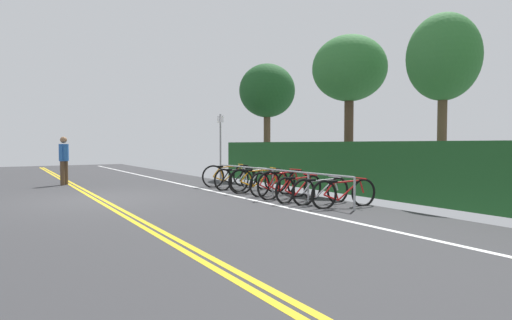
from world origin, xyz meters
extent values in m
cube|color=#353538|center=(0.00, 0.00, -0.03)|extent=(37.86, 10.48, 0.05)
cube|color=gold|center=(0.00, -0.08, 0.00)|extent=(34.07, 0.10, 0.00)
cube|color=gold|center=(0.00, 0.08, 0.00)|extent=(34.07, 0.10, 0.00)
cube|color=white|center=(0.00, 3.32, 0.00)|extent=(34.07, 0.12, 0.00)
cylinder|color=#9EA0A5|center=(-1.41, 4.32, 0.36)|extent=(0.05, 0.05, 0.72)
cylinder|color=#9EA0A5|center=(0.14, 4.32, 0.36)|extent=(0.05, 0.05, 0.72)
cylinder|color=#9EA0A5|center=(1.70, 4.32, 0.36)|extent=(0.05, 0.05, 0.72)
cylinder|color=#9EA0A5|center=(3.25, 4.32, 0.36)|extent=(0.05, 0.05, 0.72)
cylinder|color=#9EA0A5|center=(4.80, 4.32, 0.36)|extent=(0.05, 0.05, 0.72)
cylinder|color=#9EA0A5|center=(1.70, 4.32, 0.72)|extent=(6.21, 0.04, 0.04)
torus|color=black|center=(-0.88, 4.88, 0.36)|extent=(0.20, 0.77, 0.77)
torus|color=black|center=(-1.07, 3.83, 0.36)|extent=(0.20, 0.77, 0.77)
cylinder|color=orange|center=(-0.95, 4.49, 0.45)|extent=(0.15, 0.61, 0.53)
cylinder|color=orange|center=(-0.96, 4.42, 0.68)|extent=(0.17, 0.73, 0.07)
cylinder|color=orange|center=(-1.02, 4.13, 0.43)|extent=(0.07, 0.18, 0.47)
cylinder|color=orange|center=(-1.04, 4.01, 0.28)|extent=(0.11, 0.39, 0.19)
cylinder|color=orange|center=(-1.05, 3.95, 0.51)|extent=(0.08, 0.27, 0.32)
cylinder|color=orange|center=(-0.88, 4.83, 0.53)|extent=(0.06, 0.15, 0.35)
cube|color=black|center=(-1.03, 4.06, 0.69)|extent=(0.12, 0.21, 0.05)
cylinder|color=orange|center=(-0.89, 4.78, 0.74)|extent=(0.46, 0.11, 0.03)
torus|color=black|center=(-0.33, 4.74, 0.32)|extent=(0.18, 0.70, 0.71)
torus|color=black|center=(-0.14, 3.71, 0.32)|extent=(0.18, 0.70, 0.71)
cylinder|color=black|center=(-0.26, 4.36, 0.41)|extent=(0.14, 0.59, 0.48)
cylinder|color=black|center=(-0.24, 4.29, 0.62)|extent=(0.16, 0.71, 0.07)
cylinder|color=black|center=(-0.19, 4.01, 0.39)|extent=(0.07, 0.17, 0.43)
cylinder|color=black|center=(-0.17, 3.89, 0.25)|extent=(0.10, 0.38, 0.18)
cylinder|color=black|center=(-0.16, 3.83, 0.46)|extent=(0.08, 0.26, 0.30)
cylinder|color=black|center=(-0.32, 4.69, 0.48)|extent=(0.06, 0.14, 0.32)
cube|color=black|center=(-0.18, 3.94, 0.63)|extent=(0.11, 0.21, 0.05)
cylinder|color=black|center=(-0.31, 4.64, 0.68)|extent=(0.46, 0.11, 0.03)
torus|color=black|center=(0.32, 4.94, 0.32)|extent=(0.12, 0.70, 0.70)
torus|color=black|center=(0.41, 3.97, 0.32)|extent=(0.12, 0.70, 0.70)
cylinder|color=silver|center=(0.35, 4.58, 0.40)|extent=(0.09, 0.56, 0.48)
cylinder|color=silver|center=(0.36, 4.52, 0.61)|extent=(0.10, 0.67, 0.07)
cylinder|color=silver|center=(0.39, 4.25, 0.39)|extent=(0.05, 0.16, 0.43)
cylinder|color=silver|center=(0.40, 4.14, 0.25)|extent=(0.07, 0.36, 0.18)
cylinder|color=silver|center=(0.40, 4.08, 0.46)|extent=(0.06, 0.25, 0.30)
cylinder|color=silver|center=(0.32, 4.89, 0.48)|extent=(0.05, 0.13, 0.32)
cube|color=black|center=(0.39, 4.18, 0.63)|extent=(0.10, 0.21, 0.05)
cylinder|color=silver|center=(0.33, 4.85, 0.68)|extent=(0.46, 0.07, 0.03)
torus|color=black|center=(1.18, 4.80, 0.35)|extent=(0.25, 0.74, 0.75)
torus|color=black|center=(0.90, 3.74, 0.35)|extent=(0.25, 0.74, 0.75)
cylinder|color=orange|center=(1.07, 4.40, 0.44)|extent=(0.20, 0.61, 0.52)
cylinder|color=orange|center=(1.06, 4.34, 0.66)|extent=(0.23, 0.73, 0.07)
cylinder|color=orange|center=(0.98, 4.04, 0.42)|extent=(0.08, 0.18, 0.46)
cylinder|color=orange|center=(0.95, 3.93, 0.27)|extent=(0.14, 0.39, 0.19)
cylinder|color=orange|center=(0.93, 3.86, 0.50)|extent=(0.10, 0.27, 0.32)
cylinder|color=orange|center=(1.17, 4.75, 0.51)|extent=(0.07, 0.15, 0.34)
cube|color=black|center=(0.96, 3.98, 0.67)|extent=(0.13, 0.21, 0.05)
cylinder|color=orange|center=(1.15, 4.70, 0.73)|extent=(0.45, 0.15, 0.03)
torus|color=black|center=(1.69, 4.79, 0.32)|extent=(0.11, 0.70, 0.70)
torus|color=black|center=(1.76, 3.84, 0.32)|extent=(0.11, 0.70, 0.70)
cylinder|color=red|center=(1.71, 4.44, 0.40)|extent=(0.08, 0.55, 0.48)
cylinder|color=red|center=(1.72, 4.37, 0.61)|extent=(0.08, 0.65, 0.07)
cylinder|color=red|center=(1.74, 4.11, 0.39)|extent=(0.05, 0.16, 0.43)
cylinder|color=red|center=(1.74, 4.01, 0.25)|extent=(0.06, 0.35, 0.18)
cylinder|color=red|center=(1.75, 3.95, 0.46)|extent=(0.05, 0.24, 0.29)
cylinder|color=red|center=(1.69, 4.74, 0.47)|extent=(0.05, 0.13, 0.32)
cube|color=black|center=(1.74, 4.05, 0.62)|extent=(0.09, 0.21, 0.05)
cylinder|color=red|center=(1.69, 4.70, 0.68)|extent=(0.46, 0.06, 0.03)
torus|color=black|center=(2.35, 4.70, 0.36)|extent=(0.11, 0.78, 0.77)
torus|color=black|center=(2.42, 3.70, 0.36)|extent=(0.11, 0.78, 0.77)
cylinder|color=red|center=(2.38, 4.33, 0.45)|extent=(0.08, 0.58, 0.53)
cylinder|color=red|center=(2.38, 4.26, 0.68)|extent=(0.08, 0.68, 0.07)
cylinder|color=red|center=(2.40, 3.99, 0.43)|extent=(0.05, 0.17, 0.48)
cylinder|color=red|center=(2.41, 3.88, 0.28)|extent=(0.06, 0.37, 0.19)
cylinder|color=red|center=(2.41, 3.81, 0.51)|extent=(0.05, 0.25, 0.33)
cylinder|color=red|center=(2.36, 4.65, 0.53)|extent=(0.05, 0.14, 0.35)
cube|color=black|center=(2.41, 3.92, 0.69)|extent=(0.09, 0.21, 0.05)
cylinder|color=red|center=(2.36, 4.60, 0.75)|extent=(0.46, 0.06, 0.03)
torus|color=black|center=(2.97, 4.69, 0.31)|extent=(0.16, 0.67, 0.67)
torus|color=black|center=(3.13, 3.69, 0.31)|extent=(0.16, 0.67, 0.67)
cylinder|color=red|center=(3.03, 4.32, 0.39)|extent=(0.13, 0.58, 0.46)
cylinder|color=red|center=(3.04, 4.25, 0.59)|extent=(0.15, 0.69, 0.07)
cylinder|color=red|center=(3.08, 3.98, 0.37)|extent=(0.06, 0.17, 0.41)
cylinder|color=red|center=(3.10, 3.87, 0.24)|extent=(0.09, 0.37, 0.17)
cylinder|color=red|center=(3.11, 3.80, 0.44)|extent=(0.08, 0.25, 0.29)
cylinder|color=red|center=(2.98, 4.64, 0.46)|extent=(0.06, 0.14, 0.31)
cube|color=black|center=(3.09, 3.91, 0.60)|extent=(0.11, 0.21, 0.05)
cylinder|color=red|center=(2.98, 4.59, 0.65)|extent=(0.46, 0.10, 0.03)
torus|color=black|center=(3.72, 4.86, 0.30)|extent=(0.11, 0.66, 0.66)
torus|color=black|center=(3.64, 3.85, 0.30)|extent=(0.11, 0.66, 0.66)
cylinder|color=silver|center=(3.69, 4.48, 0.38)|extent=(0.08, 0.58, 0.45)
cylinder|color=silver|center=(3.68, 4.42, 0.57)|extent=(0.09, 0.69, 0.07)
cylinder|color=silver|center=(3.66, 4.14, 0.36)|extent=(0.05, 0.17, 0.40)
cylinder|color=silver|center=(3.65, 4.03, 0.23)|extent=(0.06, 0.37, 0.17)
cylinder|color=silver|center=(3.65, 3.96, 0.43)|extent=(0.06, 0.25, 0.28)
cylinder|color=silver|center=(3.71, 4.81, 0.44)|extent=(0.05, 0.14, 0.30)
cube|color=black|center=(3.66, 4.07, 0.59)|extent=(0.10, 0.21, 0.05)
cylinder|color=silver|center=(3.71, 4.76, 0.64)|extent=(0.46, 0.06, 0.03)
torus|color=black|center=(4.44, 4.98, 0.31)|extent=(0.16, 0.67, 0.67)
torus|color=black|center=(4.27, 3.93, 0.31)|extent=(0.16, 0.67, 0.67)
cylinder|color=red|center=(4.38, 4.59, 0.38)|extent=(0.14, 0.61, 0.46)
cylinder|color=red|center=(4.36, 4.52, 0.58)|extent=(0.15, 0.73, 0.07)
cylinder|color=red|center=(4.32, 4.23, 0.37)|extent=(0.06, 0.18, 0.41)
cylinder|color=red|center=(4.30, 4.11, 0.24)|extent=(0.10, 0.39, 0.17)
cylinder|color=red|center=(4.29, 4.04, 0.44)|extent=(0.08, 0.27, 0.29)
cylinder|color=red|center=(4.43, 4.93, 0.45)|extent=(0.06, 0.15, 0.30)
cube|color=black|center=(4.30, 4.16, 0.60)|extent=(0.11, 0.21, 0.05)
cylinder|color=red|center=(4.42, 4.88, 0.65)|extent=(0.46, 0.10, 0.03)
cylinder|color=#4C3826|center=(-4.45, -0.32, 0.42)|extent=(0.14, 0.14, 0.84)
cylinder|color=#4C3826|center=(-4.69, -0.18, 0.42)|extent=(0.14, 0.14, 0.84)
cylinder|color=#2659A5|center=(-4.57, -0.25, 1.14)|extent=(0.32, 0.32, 0.60)
sphere|color=#8C6647|center=(-4.57, -0.25, 1.58)|extent=(0.23, 0.23, 0.23)
cylinder|color=#2659A5|center=(-4.40, -0.35, 1.12)|extent=(0.09, 0.09, 0.55)
cylinder|color=#2659A5|center=(-4.74, -0.15, 1.12)|extent=(0.09, 0.09, 0.55)
cylinder|color=gray|center=(-2.00, 4.58, 1.26)|extent=(0.06, 0.06, 2.51)
cube|color=white|center=(-2.00, 4.58, 2.33)|extent=(0.36, 0.07, 0.24)
cube|color=#1C4C21|center=(3.20, 6.71, 0.75)|extent=(15.21, 1.01, 1.51)
cylinder|color=brown|center=(-3.97, 7.93, 1.37)|extent=(0.30, 0.30, 2.74)
ellipsoid|color=#1C4C21|center=(-3.97, 7.93, 3.80)|extent=(2.47, 2.47, 2.36)
cylinder|color=#473323|center=(0.75, 8.21, 1.52)|extent=(0.32, 0.32, 3.05)
ellipsoid|color=#2D6B30|center=(0.75, 8.21, 4.07)|extent=(2.57, 2.57, 2.28)
cylinder|color=brown|center=(4.11, 8.49, 1.39)|extent=(0.26, 0.26, 2.79)
ellipsoid|color=#2D6B30|center=(4.11, 8.49, 3.89)|extent=(2.01, 2.01, 2.45)
camera|label=1|loc=(11.04, -2.15, 1.44)|focal=28.49mm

